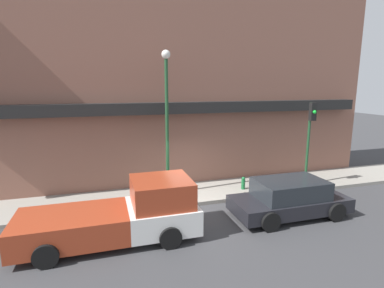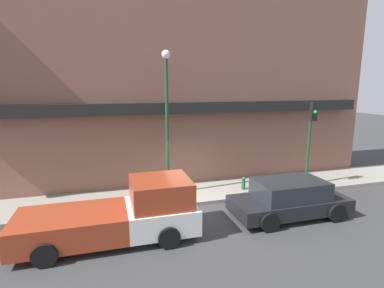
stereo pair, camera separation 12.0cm
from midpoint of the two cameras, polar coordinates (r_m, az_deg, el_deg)
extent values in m
plane|color=#38383A|center=(12.32, 1.04, -11.72)|extent=(80.00, 80.00, 0.00)
cube|color=gray|center=(13.42, -0.63, -9.40)|extent=(36.00, 2.53, 0.16)
cube|color=brown|center=(15.24, -3.60, 10.67)|extent=(19.80, 3.00, 9.33)
cube|color=black|center=(13.53, -1.81, 6.91)|extent=(18.22, 0.60, 0.50)
cube|color=white|center=(10.07, -6.09, -13.37)|extent=(2.18, 1.98, 0.80)
cube|color=#9E381E|center=(9.76, -6.19, -9.00)|extent=(1.85, 1.82, 0.83)
cube|color=#9E381E|center=(9.99, -22.14, -14.37)|extent=(3.27, 1.98, 0.80)
cylinder|color=black|center=(11.08, -6.76, -12.60)|extent=(0.68, 0.22, 0.68)
cylinder|color=black|center=(9.33, -4.52, -17.37)|extent=(0.68, 0.22, 0.68)
cylinder|color=black|center=(11.08, -24.74, -13.60)|extent=(0.68, 0.22, 0.68)
cylinder|color=black|center=(9.33, -26.43, -18.57)|extent=(0.68, 0.22, 0.68)
cube|color=black|center=(11.89, 17.72, -10.76)|extent=(4.31, 1.83, 0.51)
cube|color=#23282D|center=(11.69, 17.89, -8.09)|extent=(2.50, 1.65, 0.66)
cylinder|color=black|center=(13.36, 20.26, -9.01)|extent=(0.68, 0.22, 0.68)
cylinder|color=black|center=(12.07, 25.54, -11.62)|extent=(0.68, 0.22, 0.68)
cylinder|color=black|center=(12.01, 9.81, -10.76)|extent=(0.68, 0.22, 0.68)
cylinder|color=black|center=(10.55, 14.36, -14.16)|extent=(0.68, 0.22, 0.68)
cylinder|color=#196633|center=(13.84, 9.48, -7.61)|extent=(0.17, 0.17, 0.43)
sphere|color=#196633|center=(13.75, 9.51, -6.52)|extent=(0.16, 0.16, 0.16)
cylinder|color=#1E4728|center=(12.54, -5.03, 2.84)|extent=(0.14, 0.14, 5.65)
sphere|color=silver|center=(12.47, -5.28, 16.64)|extent=(0.36, 0.36, 0.36)
cylinder|color=#1E4728|center=(14.84, 21.00, -0.08)|extent=(0.12, 0.12, 3.86)
cube|color=black|center=(14.52, 21.80, 5.72)|extent=(0.28, 0.20, 0.80)
sphere|color=green|center=(14.43, 22.10, 5.67)|extent=(0.16, 0.16, 0.16)
camera|label=1|loc=(0.06, -90.27, -0.05)|focal=28.00mm
camera|label=2|loc=(0.06, 89.73, 0.05)|focal=28.00mm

